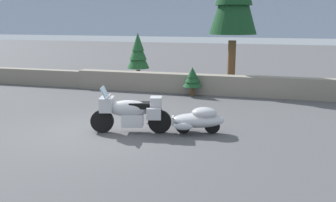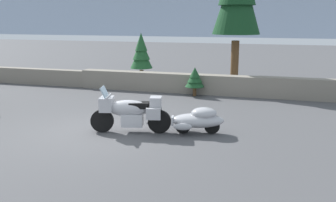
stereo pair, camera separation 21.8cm
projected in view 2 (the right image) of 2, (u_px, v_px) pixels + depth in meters
name	position (u px, v px, depth m)	size (l,w,h in m)	color
ground_plane	(102.00, 131.00, 10.97)	(80.00, 80.00, 0.00)	#4C4C4F
stone_guard_wall	(181.00, 83.00, 16.59)	(24.00, 0.59, 0.86)	gray
distant_ridgeline	(266.00, 0.00, 99.30)	(240.00, 80.00, 16.00)	#99A8BF
touring_motorcycle	(130.00, 111.00, 10.70)	(2.28, 1.08, 1.33)	black
car_shaped_trailer	(198.00, 119.00, 10.66)	(2.22, 1.05, 0.76)	black
pine_tree_secondary	(141.00, 52.00, 18.26)	(1.09, 1.09, 2.55)	brown
pine_sapling_near	(195.00, 78.00, 15.76)	(0.81, 0.81, 1.22)	brown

